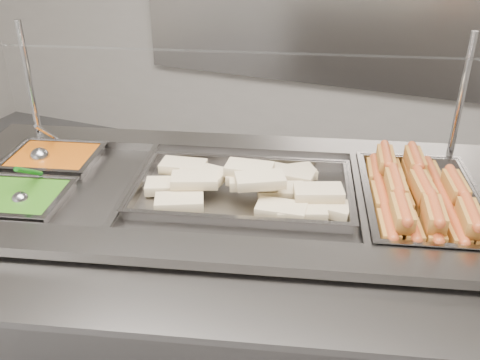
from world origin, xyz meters
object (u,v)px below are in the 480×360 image
at_px(pan_hotdogs, 420,208).
at_px(pan_wraps, 243,193).
at_px(steam_counter, 226,293).
at_px(ladle, 41,155).
at_px(serving_spoon, 22,195).
at_px(sneeze_guard, 232,56).

bearing_deg(pan_hotdogs, pan_wraps, -164.92).
bearing_deg(pan_wraps, steam_counter, -164.92).
distance_m(ladle, serving_spoon, 0.29).
xyz_separation_m(steam_counter, sneeze_guard, (-0.06, 0.21, 0.81)).
bearing_deg(pan_wraps, ladle, -174.87).
distance_m(pan_wraps, serving_spoon, 0.69).
bearing_deg(sneeze_guard, pan_wraps, -59.58).
bearing_deg(ladle, steam_counter, 4.28).
relative_size(sneeze_guard, pan_wraps, 2.19).
height_order(steam_counter, pan_hotdogs, pan_hotdogs).
height_order(steam_counter, pan_wraps, pan_wraps).
xyz_separation_m(sneeze_guard, ladle, (-0.63, -0.26, -0.35)).
relative_size(pan_hotdogs, serving_spoon, 3.50).
height_order(pan_wraps, ladle, ladle).
height_order(pan_hotdogs, serving_spoon, serving_spoon).
distance_m(steam_counter, ladle, 0.83).
bearing_deg(pan_hotdogs, sneeze_guard, 175.80).
bearing_deg(pan_hotdogs, serving_spoon, -158.03).
xyz_separation_m(pan_wraps, serving_spoon, (-0.61, -0.32, 0.04)).
relative_size(pan_wraps, ladle, 4.10).
relative_size(sneeze_guard, ladle, 9.00).
xyz_separation_m(steam_counter, pan_hotdogs, (0.60, 0.16, 0.40)).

